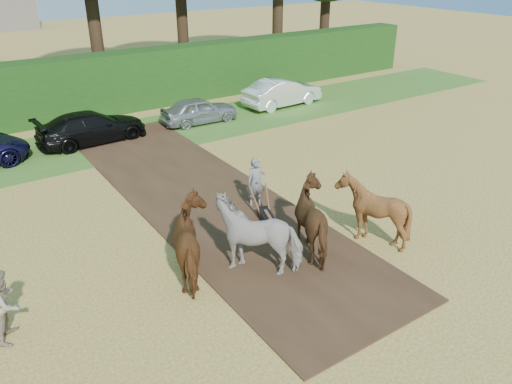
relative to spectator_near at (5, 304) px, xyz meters
name	(u,v)px	position (x,y,z in m)	size (l,w,h in m)	color
ground	(288,325)	(5.24, -3.14, -0.87)	(120.00, 120.00, 0.00)	gold
earth_strip	(200,195)	(6.74, 3.86, -0.85)	(4.50, 17.00, 0.05)	#472D1C
grass_verge	(94,145)	(5.24, 10.86, -0.86)	(50.00, 5.00, 0.03)	#38601E
hedgerow	(61,90)	(5.24, 15.36, 0.63)	(46.00, 1.60, 3.00)	#14380F
spectator_near	(5,304)	(0.00, 0.00, 0.00)	(0.85, 0.66, 1.75)	#BFB096
plough_team	(288,224)	(6.97, -0.83, 0.13)	(6.99, 5.09, 2.01)	brown
parked_cars	(21,142)	(2.42, 11.03, -0.17)	(30.50, 3.13, 1.49)	silver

